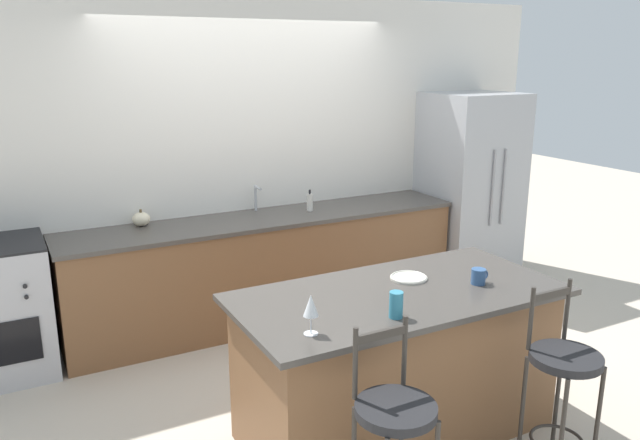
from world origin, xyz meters
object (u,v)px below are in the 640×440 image
Objects in this scene: dinner_plate at (409,277)px; tumbler_cup at (396,305)px; pumpkin_decoration at (141,219)px; refrigerator at (469,190)px; soap_bottle at (310,202)px; bar_stool_near at (394,432)px; coffee_mug at (479,276)px; wine_glass at (311,306)px; bar_stool_far at (562,377)px.

tumbler_cup is (-0.40, -0.44, 0.06)m from dinner_plate.
tumbler_cup is 2.51m from pumpkin_decoration.
soap_bottle is (-1.71, 0.07, 0.05)m from refrigerator.
refrigerator is 1.75× the size of bar_stool_near.
bar_stool_near reaches higher than pumpkin_decoration.
refrigerator is 2.58m from dinner_plate.
pumpkin_decoration is at bearing 172.39° from soap_bottle.
tumbler_cup is at bearing -105.82° from soap_bottle.
pumpkin_decoration is at bearing 123.86° from coffee_mug.
refrigerator reaches higher than coffee_mug.
wine_glass is at bearing -173.05° from coffee_mug.
refrigerator is at bearing -4.66° from pumpkin_decoration.
coffee_mug is at bearing -56.14° from pumpkin_decoration.
tumbler_cup is at bearing -3.54° from wine_glass.
refrigerator is at bearing 42.38° from tumbler_cup.
pumpkin_decoration is (-1.17, 1.95, 0.05)m from dinner_plate.
wine_glass is (-0.18, 0.47, 0.46)m from bar_stool_near.
bar_stool_far reaches higher than coffee_mug.
coffee_mug is 2.03m from soap_bottle.
coffee_mug is (-0.04, 0.63, 0.36)m from bar_stool_far.
bar_stool_near is 1.05m from bar_stool_far.
soap_bottle is (-0.13, 2.65, 0.40)m from bar_stool_far.
refrigerator reaches higher than pumpkin_decoration.
refrigerator reaches higher than bar_stool_far.
bar_stool_far reaches higher than tumbler_cup.
wine_glass is at bearing 176.46° from tumbler_cup.
pumpkin_decoration is (-0.77, 2.39, -0.01)m from tumbler_cup.
soap_bottle is at bearing 63.09° from wine_glass.
tumbler_cup reaches higher than coffee_mug.
tumbler_cup is (-0.71, -0.17, 0.02)m from coffee_mug.
wine_glass is 1.47× the size of pumpkin_decoration.
dinner_plate is at bearing 24.97° from wine_glass.
soap_bottle reaches higher than dinner_plate.
pumpkin_decoration is at bearing 118.19° from bar_stool_far.
bar_stool_near is 7.69× the size of pumpkin_decoration.
bar_stool_near is 4.74× the size of dinner_plate.
coffee_mug is (-1.62, -1.96, 0.02)m from refrigerator.
refrigerator is at bearing 41.16° from dinner_plate.
soap_bottle reaches higher than pumpkin_decoration.
coffee_mug is 0.63× the size of soap_bottle.
wine_glass reaches higher than coffee_mug.
bar_stool_near is 2.83m from soap_bottle.
coffee_mug is 2.66m from pumpkin_decoration.
bar_stool_near reaches higher than coffee_mug.
bar_stool_near is 5.22× the size of wine_glass.
soap_bottle is at bearing 92.53° from coffee_mug.
pumpkin_decoration is 0.76× the size of soap_bottle.
dinner_plate is at bearing -138.84° from refrigerator.
wine_glass is 1.20m from coffee_mug.
dinner_plate is (0.70, 0.88, 0.33)m from bar_stool_near.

